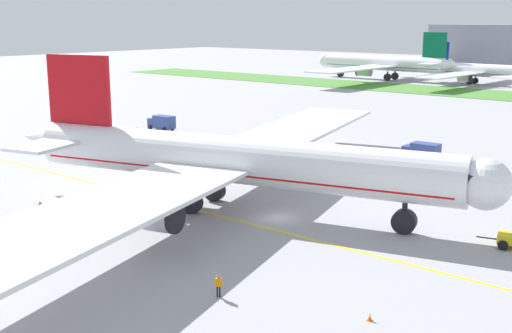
{
  "coord_description": "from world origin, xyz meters",
  "views": [
    {
      "loc": [
        38.92,
        -50.55,
        19.93
      ],
      "look_at": [
        -7.18,
        5.13,
        3.47
      ],
      "focal_mm": 45.42,
      "sensor_mm": 36.0,
      "label": 1
    }
  ],
  "objects_px": {
    "ground_crew_wingwalker_port": "(218,284)",
    "parked_airliner_far_left": "(385,64)",
    "service_truck_fuel_bowser": "(422,151)",
    "ground_crew_marshaller_front": "(40,208)",
    "service_truck_baggage_loader": "(162,122)",
    "parked_airliner_far_centre": "(480,71)",
    "traffic_cone_port_wing": "(370,317)",
    "airliner_foreground": "(226,160)"
  },
  "relations": [
    {
      "from": "ground_crew_marshaller_front",
      "to": "service_truck_fuel_bowser",
      "type": "xyz_separation_m",
      "value": [
        18.4,
        50.13,
        0.51
      ]
    },
    {
      "from": "ground_crew_wingwalker_port",
      "to": "parked_airliner_far_centre",
      "type": "bearing_deg",
      "value": 105.11
    },
    {
      "from": "service_truck_fuel_bowser",
      "to": "parked_airliner_far_left",
      "type": "height_order",
      "value": "parked_airliner_far_left"
    },
    {
      "from": "traffic_cone_port_wing",
      "to": "service_truck_baggage_loader",
      "type": "height_order",
      "value": "service_truck_baggage_loader"
    },
    {
      "from": "service_truck_fuel_bowser",
      "to": "traffic_cone_port_wing",
      "type": "bearing_deg",
      "value": -68.03
    },
    {
      "from": "service_truck_baggage_loader",
      "to": "service_truck_fuel_bowser",
      "type": "distance_m",
      "value": 48.87
    },
    {
      "from": "ground_crew_wingwalker_port",
      "to": "service_truck_baggage_loader",
      "type": "relative_size",
      "value": 0.31
    },
    {
      "from": "service_truck_baggage_loader",
      "to": "service_truck_fuel_bowser",
      "type": "relative_size",
      "value": 1.05
    },
    {
      "from": "traffic_cone_port_wing",
      "to": "parked_airliner_far_left",
      "type": "distance_m",
      "value": 183.18
    },
    {
      "from": "service_truck_baggage_loader",
      "to": "service_truck_fuel_bowser",
      "type": "height_order",
      "value": "service_truck_baggage_loader"
    },
    {
      "from": "ground_crew_wingwalker_port",
      "to": "parked_airliner_far_left",
      "type": "distance_m",
      "value": 181.79
    },
    {
      "from": "ground_crew_wingwalker_port",
      "to": "traffic_cone_port_wing",
      "type": "relative_size",
      "value": 2.96
    },
    {
      "from": "ground_crew_marshaller_front",
      "to": "service_truck_baggage_loader",
      "type": "bearing_deg",
      "value": 124.25
    },
    {
      "from": "ground_crew_marshaller_front",
      "to": "service_truck_fuel_bowser",
      "type": "height_order",
      "value": "service_truck_fuel_bowser"
    },
    {
      "from": "ground_crew_marshaller_front",
      "to": "parked_airliner_far_left",
      "type": "relative_size",
      "value": 0.02
    },
    {
      "from": "ground_crew_marshaller_front",
      "to": "service_truck_fuel_bowser",
      "type": "bearing_deg",
      "value": 69.84
    },
    {
      "from": "service_truck_baggage_loader",
      "to": "parked_airliner_far_left",
      "type": "distance_m",
      "value": 119.22
    },
    {
      "from": "airliner_foreground",
      "to": "traffic_cone_port_wing",
      "type": "height_order",
      "value": "airliner_foreground"
    },
    {
      "from": "ground_crew_wingwalker_port",
      "to": "service_truck_fuel_bowser",
      "type": "distance_m",
      "value": 53.89
    },
    {
      "from": "traffic_cone_port_wing",
      "to": "service_truck_fuel_bowser",
      "type": "xyz_separation_m",
      "value": [
        -19.9,
        49.33,
        1.17
      ]
    },
    {
      "from": "ground_crew_wingwalker_port",
      "to": "parked_airliner_far_left",
      "type": "height_order",
      "value": "parked_airliner_far_left"
    },
    {
      "from": "traffic_cone_port_wing",
      "to": "ground_crew_marshaller_front",
      "type": "bearing_deg",
      "value": -178.79
    },
    {
      "from": "traffic_cone_port_wing",
      "to": "parked_airliner_far_left",
      "type": "bearing_deg",
      "value": 118.38
    },
    {
      "from": "airliner_foreground",
      "to": "traffic_cone_port_wing",
      "type": "bearing_deg",
      "value": -27.91
    },
    {
      "from": "ground_crew_marshaller_front",
      "to": "traffic_cone_port_wing",
      "type": "distance_m",
      "value": 38.32
    },
    {
      "from": "airliner_foreground",
      "to": "parked_airliner_far_centre",
      "type": "distance_m",
      "value": 154.74
    },
    {
      "from": "traffic_cone_port_wing",
      "to": "parked_airliner_far_centre",
      "type": "relative_size",
      "value": 0.01
    },
    {
      "from": "airliner_foreground",
      "to": "ground_crew_marshaller_front",
      "type": "height_order",
      "value": "airliner_foreground"
    },
    {
      "from": "ground_crew_marshaller_front",
      "to": "service_truck_fuel_bowser",
      "type": "relative_size",
      "value": 0.3
    },
    {
      "from": "ground_crew_wingwalker_port",
      "to": "parked_airliner_far_centre",
      "type": "distance_m",
      "value": 174.67
    },
    {
      "from": "ground_crew_marshaller_front",
      "to": "parked_airliner_far_left",
      "type": "distance_m",
      "value": 169.14
    },
    {
      "from": "airliner_foreground",
      "to": "ground_crew_marshaller_front",
      "type": "xyz_separation_m",
      "value": [
        -13.25,
        -14.07,
        -4.49
      ]
    },
    {
      "from": "airliner_foreground",
      "to": "service_truck_fuel_bowser",
      "type": "height_order",
      "value": "airliner_foreground"
    },
    {
      "from": "ground_crew_marshaller_front",
      "to": "parked_airliner_far_left",
      "type": "bearing_deg",
      "value": 106.75
    },
    {
      "from": "ground_crew_wingwalker_port",
      "to": "parked_airliner_far_centre",
      "type": "height_order",
      "value": "parked_airliner_far_centre"
    },
    {
      "from": "ground_crew_marshaller_front",
      "to": "parked_airliner_far_left",
      "type": "xyz_separation_m",
      "value": [
        -48.73,
        161.9,
        4.48
      ]
    },
    {
      "from": "ground_crew_wingwalker_port",
      "to": "traffic_cone_port_wing",
      "type": "distance_m",
      "value": 11.16
    },
    {
      "from": "airliner_foreground",
      "to": "parked_airliner_far_left",
      "type": "relative_size",
      "value": 1.08
    },
    {
      "from": "parked_airliner_far_left",
      "to": "traffic_cone_port_wing",
      "type": "bearing_deg",
      "value": -61.62
    },
    {
      "from": "service_truck_baggage_loader",
      "to": "parked_airliner_far_centre",
      "type": "relative_size",
      "value": 0.08
    },
    {
      "from": "service_truck_baggage_loader",
      "to": "parked_airliner_far_left",
      "type": "height_order",
      "value": "parked_airliner_far_left"
    },
    {
      "from": "parked_airliner_far_left",
      "to": "parked_airliner_far_centre",
      "type": "xyz_separation_m",
      "value": [
        31.03,
        3.78,
        -1.06
      ]
    }
  ]
}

